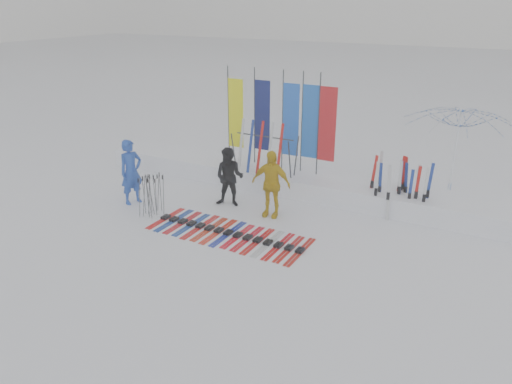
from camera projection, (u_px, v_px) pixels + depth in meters
The scene contains 11 objects.
ground at pixel (218, 248), 12.52m from camera, with size 120.00×120.00×0.00m, color white.
snow_bank at pixel (295, 182), 16.17m from camera, with size 14.00×1.60×0.60m, color white.
person_blue at pixel (131, 172), 14.94m from camera, with size 0.72×0.47×1.98m, color #1D43A9.
person_black at pixel (230, 177), 14.78m from camera, with size 0.87×0.68×1.79m, color black.
person_yellow at pixel (271, 184), 14.04m from camera, with size 1.14×0.47×1.94m, color gold.
tent_canopy at pixel (454, 153), 15.10m from camera, with size 3.21×3.28×2.95m, color white.
ski_row at pixel (228, 233), 13.24m from camera, with size 4.34×1.70×0.07m.
pole_cluster at pixel (151, 195), 14.22m from camera, with size 0.57×0.64×1.25m.
feather_flags at pixel (283, 119), 15.92m from camera, with size 3.83×0.18×3.20m.
ski_rack at pixel (265, 149), 15.85m from camera, with size 2.04×0.80×1.23m.
upright_skis at pixel (400, 188), 14.25m from camera, with size 1.69×1.06×1.69m.
Camera 1 is at (6.18, -9.32, 5.86)m, focal length 35.00 mm.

